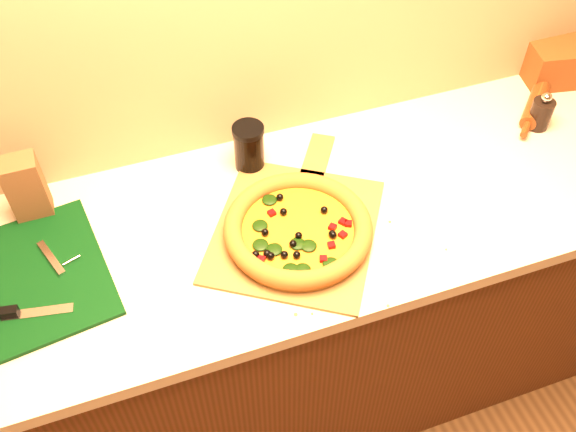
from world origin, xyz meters
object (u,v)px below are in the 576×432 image
(rolling_pin, at_px, (536,101))
(dark_jar, at_px, (249,147))
(pizza, at_px, (298,229))
(pizza_peel, at_px, (297,225))
(pepper_grinder, at_px, (541,113))
(cutting_board, at_px, (43,275))

(rolling_pin, relative_size, dark_jar, 1.93)
(pizza, xyz_separation_m, rolling_pin, (0.85, 0.24, -0.01))
(pizza_peel, distance_m, dark_jar, 0.26)
(pizza, relative_size, pepper_grinder, 3.07)
(pepper_grinder, bearing_deg, pizza_peel, -170.66)
(rolling_pin, bearing_deg, pepper_grinder, -120.24)
(cutting_board, distance_m, dark_jar, 0.61)
(pepper_grinder, distance_m, dark_jar, 0.85)
(rolling_pin, bearing_deg, dark_jar, 177.24)
(pizza, bearing_deg, pizza_peel, 74.74)
(cutting_board, bearing_deg, pizza, -15.86)
(dark_jar, bearing_deg, pizza, -82.91)
(pizza_peel, height_order, pizza, pizza)
(cutting_board, bearing_deg, pepper_grinder, -4.53)
(pizza, relative_size, cutting_board, 0.86)
(pizza, height_order, rolling_pin, pizza)
(pepper_grinder, bearing_deg, rolling_pin, 59.76)
(pepper_grinder, bearing_deg, cutting_board, -176.83)
(pizza_peel, bearing_deg, pepper_grinder, 42.21)
(rolling_pin, bearing_deg, cutting_board, -173.90)
(rolling_pin, xyz_separation_m, dark_jar, (-0.88, 0.04, 0.04))
(pizza_peel, bearing_deg, pizza, -72.39)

